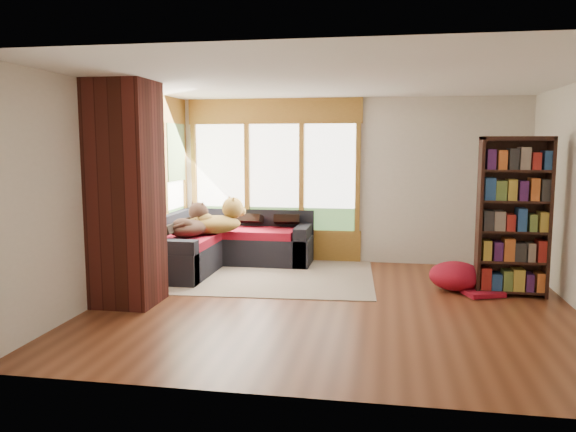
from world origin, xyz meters
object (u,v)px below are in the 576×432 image
(brick_chimney, at_px, (126,194))
(dog_tan, at_px, (219,219))
(pouf, at_px, (456,275))
(dog_brindle, at_px, (191,223))
(sectional_sofa, at_px, (216,248))
(area_rug, at_px, (258,274))
(bookshelf, at_px, (513,217))

(brick_chimney, relative_size, dog_tan, 2.72)
(pouf, height_order, dog_brindle, dog_brindle)
(pouf, bearing_deg, sectional_sofa, 167.61)
(pouf, bearing_deg, brick_chimney, -161.73)
(sectional_sofa, relative_size, area_rug, 0.67)
(bookshelf, xyz_separation_m, pouf, (-0.64, 0.15, -0.79))
(sectional_sofa, bearing_deg, dog_brindle, -117.51)
(brick_chimney, height_order, bookshelf, brick_chimney)
(bookshelf, bearing_deg, area_rug, 170.57)
(brick_chimney, relative_size, pouf, 3.83)
(brick_chimney, relative_size, dog_brindle, 3.13)
(dog_brindle, bearing_deg, bookshelf, -82.82)
(sectional_sofa, bearing_deg, bookshelf, -12.18)
(brick_chimney, relative_size, bookshelf, 1.32)
(brick_chimney, distance_m, dog_brindle, 1.72)
(area_rug, height_order, pouf, pouf)
(dog_tan, bearing_deg, pouf, -45.07)
(dog_tan, bearing_deg, dog_brindle, -168.32)
(area_rug, bearing_deg, dog_brindle, -175.12)
(area_rug, bearing_deg, bookshelf, -9.43)
(sectional_sofa, height_order, dog_brindle, dog_brindle)
(bookshelf, height_order, dog_brindle, bookshelf)
(pouf, relative_size, dog_brindle, 0.82)
(bookshelf, xyz_separation_m, dog_brindle, (-4.33, 0.48, -0.24))
(bookshelf, relative_size, dog_tan, 2.06)
(sectional_sofa, height_order, area_rug, sectional_sofa)
(area_rug, distance_m, pouf, 2.76)
(dog_tan, bearing_deg, bookshelf, -45.52)
(dog_tan, height_order, dog_brindle, dog_tan)
(sectional_sofa, distance_m, pouf, 3.54)
(area_rug, distance_m, bookshelf, 3.55)
(brick_chimney, distance_m, area_rug, 2.43)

